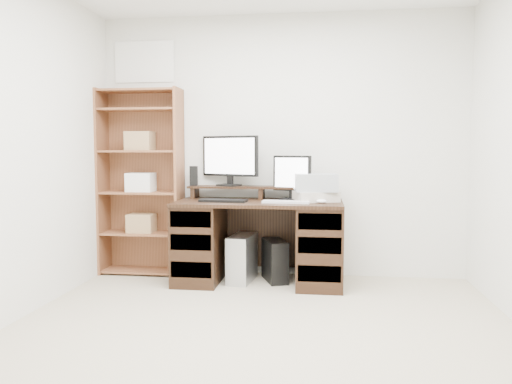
% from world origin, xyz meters
% --- Properties ---
extents(room, '(3.54, 4.04, 2.54)m').
position_xyz_m(room, '(-0.00, 0.00, 1.25)').
color(room, '#BCAF93').
rests_on(room, ground).
extents(desk, '(1.50, 0.70, 0.75)m').
position_xyz_m(desk, '(-0.17, 1.64, 0.39)').
color(desk, black).
rests_on(desk, ground).
extents(riser_shelf, '(1.40, 0.22, 0.12)m').
position_xyz_m(riser_shelf, '(-0.17, 1.85, 0.84)').
color(riser_shelf, black).
rests_on(riser_shelf, desk).
extents(monitor_wide, '(0.57, 0.27, 0.48)m').
position_xyz_m(monitor_wide, '(-0.47, 1.87, 1.14)').
color(monitor_wide, black).
rests_on(monitor_wide, riser_shelf).
extents(monitor_small, '(0.36, 0.21, 0.41)m').
position_xyz_m(monitor_small, '(0.12, 1.77, 0.97)').
color(monitor_small, black).
rests_on(monitor_small, desk).
extents(speaker, '(0.09, 0.09, 0.19)m').
position_xyz_m(speaker, '(-0.83, 1.86, 0.96)').
color(speaker, black).
rests_on(speaker, riser_shelf).
extents(keyboard_black, '(0.43, 0.18, 0.02)m').
position_xyz_m(keyboard_black, '(-0.47, 1.52, 0.76)').
color(keyboard_black, black).
rests_on(keyboard_black, desk).
extents(keyboard_white, '(0.42, 0.15, 0.02)m').
position_xyz_m(keyboard_white, '(0.09, 1.50, 0.76)').
color(keyboard_white, silver).
rests_on(keyboard_white, desk).
extents(mouse, '(0.11, 0.09, 0.04)m').
position_xyz_m(mouse, '(0.40, 1.51, 0.77)').
color(mouse, white).
rests_on(mouse, desk).
extents(printer, '(0.44, 0.38, 0.09)m').
position_xyz_m(printer, '(0.34, 1.68, 0.80)').
color(printer, '#B6AD9F').
rests_on(printer, desk).
extents(basket, '(0.40, 0.30, 0.16)m').
position_xyz_m(basket, '(0.34, 1.68, 0.92)').
color(basket, '#999FA4').
rests_on(basket, printer).
extents(tower_silver, '(0.24, 0.45, 0.43)m').
position_xyz_m(tower_silver, '(-0.33, 1.66, 0.21)').
color(tower_silver, '#ACB0B3').
rests_on(tower_silver, ground).
extents(tower_black, '(0.29, 0.41, 0.38)m').
position_xyz_m(tower_black, '(-0.03, 1.71, 0.19)').
color(tower_black, black).
rests_on(tower_black, ground).
extents(bookshelf, '(0.80, 0.30, 1.80)m').
position_xyz_m(bookshelf, '(-1.35, 1.86, 0.92)').
color(bookshelf, brown).
rests_on(bookshelf, ground).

